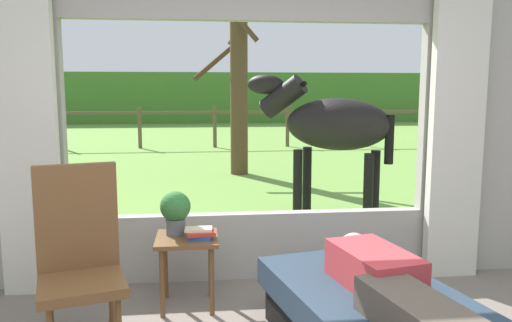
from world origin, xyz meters
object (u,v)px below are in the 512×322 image
at_px(horse, 330,125).
at_px(pasture_tree, 238,91).
at_px(side_table, 187,249).
at_px(rocking_chair, 80,262).
at_px(potted_plant, 175,210).
at_px(book_stack, 200,233).
at_px(reclining_person, 386,282).

distance_m(horse, pasture_tree, 3.64).
distance_m(side_table, horse, 2.83).
height_order(rocking_chair, potted_plant, rocking_chair).
bearing_deg(rocking_chair, book_stack, 17.77).
relative_size(reclining_person, horse, 0.83).
bearing_deg(book_stack, potted_plant, 143.90).
xyz_separation_m(reclining_person, rocking_chair, (-1.72, 0.46, 0.02)).
bearing_deg(potted_plant, side_table, -36.87).
bearing_deg(reclining_person, potted_plant, 126.27).
relative_size(potted_plant, horse, 0.18).
height_order(book_stack, horse, horse).
bearing_deg(side_table, book_stack, -35.42).
distance_m(rocking_chair, pasture_tree, 6.51).
xyz_separation_m(potted_plant, horse, (1.69, 2.15, 0.45)).
height_order(reclining_person, book_stack, reclining_person).
bearing_deg(potted_plant, pasture_tree, 81.04).
bearing_deg(book_stack, horse, 56.14).
xyz_separation_m(rocking_chair, horse, (2.23, 2.74, 0.61)).
height_order(reclining_person, rocking_chair, rocking_chair).
bearing_deg(side_table, rocking_chair, -139.09).
bearing_deg(pasture_tree, horse, -77.21).
xyz_separation_m(potted_plant, pasture_tree, (0.89, 5.67, 0.85)).
distance_m(reclining_person, pasture_tree, 6.81).
distance_m(reclining_person, potted_plant, 1.59).
bearing_deg(side_table, potted_plant, 143.13).
height_order(rocking_chair, pasture_tree, pasture_tree).
height_order(rocking_chair, side_table, rocking_chair).
bearing_deg(pasture_tree, side_table, -98.09).
relative_size(side_table, potted_plant, 1.63).
bearing_deg(horse, rocking_chair, 173.11).
distance_m(side_table, pasture_tree, 5.90).
bearing_deg(reclining_person, side_table, 125.94).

